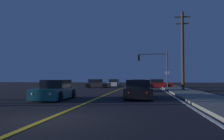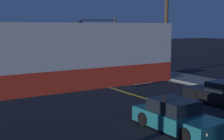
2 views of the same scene
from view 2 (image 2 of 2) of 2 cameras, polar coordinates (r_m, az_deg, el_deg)
The scene contains 12 objects.
sidewalk_right at distance 25.70m, azimuth 18.95°, elevation -2.54°, with size 3.20×46.49×0.15m, color slate.
lane_line_center at distance 20.49m, azimuth 5.61°, elevation -4.94°, with size 0.20×43.91×0.01m, color gold.
lane_line_edge_right at distance 24.31m, azimuth 16.20°, elevation -3.17°, with size 0.16×43.91×0.01m, color white.
stop_bar at distance 31.47m, azimuth -2.95°, elevation -0.39°, with size 5.91×0.50×0.01m, color white.
car_following_oncoming_charcoal at distance 31.64m, azimuth -17.30°, elevation 0.36°, with size 4.34×1.92×1.34m.
car_parked_curb_silver at distance 26.24m, azimuth 2.96°, elevation -0.79°, with size 1.86×4.22×1.34m.
car_mid_block_teal at distance 14.42m, azimuth 11.44°, elevation -8.24°, with size 1.92×4.29×1.34m.
car_lead_oncoming_red at distance 35.73m, azimuth -2.45°, elevation 1.55°, with size 4.32×1.95×1.34m.
car_distant_tail_white at distance 37.86m, azimuth -16.80°, elevation 1.58°, with size 2.11×4.38×1.34m.
traffic_signal_near_right at distance 34.20m, azimuth -1.78°, elevation 6.55°, with size 4.44×0.28×5.54m.
utility_pole_right at distance 30.13m, azimuth 9.66°, elevation 8.34°, with size 1.82×0.33×9.31m.
street_sign_corner at distance 32.69m, azimuth 2.75°, elevation 2.85°, with size 0.56×0.06×2.47m.
Camera 2 is at (-12.32, -2.81, 4.57)m, focal length 51.24 mm.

